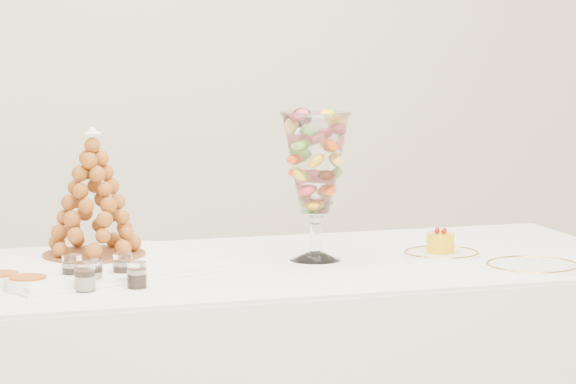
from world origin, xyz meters
name	(u,v)px	position (x,y,z in m)	size (l,w,h in m)	color
lace_tray	(95,266)	(-0.37, 0.29, 0.81)	(0.56, 0.42, 0.02)	white
macaron_vase	(315,165)	(0.20, 0.26, 1.05)	(0.18, 0.18, 0.38)	white
cake_plate	(442,254)	(0.54, 0.23, 0.81)	(0.20, 0.20, 0.01)	white
spare_plate	(532,266)	(0.69, -0.01, 0.81)	(0.24, 0.24, 0.01)	white
verrine_a	(72,268)	(-0.44, 0.16, 0.84)	(0.05, 0.05, 0.06)	white
verrine_b	(93,273)	(-0.40, 0.09, 0.84)	(0.05, 0.05, 0.06)	white
verrine_c	(123,267)	(-0.32, 0.14, 0.84)	(0.05, 0.05, 0.06)	white
verrine_d	(85,277)	(-0.43, 0.03, 0.84)	(0.05, 0.05, 0.07)	white
verrine_e	(137,275)	(-0.31, 0.04, 0.84)	(0.05, 0.05, 0.06)	white
ramekin_back	(1,280)	(-0.61, 0.14, 0.82)	(0.09, 0.09, 0.03)	white
ramekin_front	(28,284)	(-0.56, 0.07, 0.82)	(0.10, 0.10, 0.03)	white
croquembouche	(93,193)	(-0.35, 0.40, 0.98)	(0.27, 0.27, 0.33)	brown
mousse_cake	(440,242)	(0.54, 0.22, 0.84)	(0.07, 0.07, 0.07)	#E4AC0A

